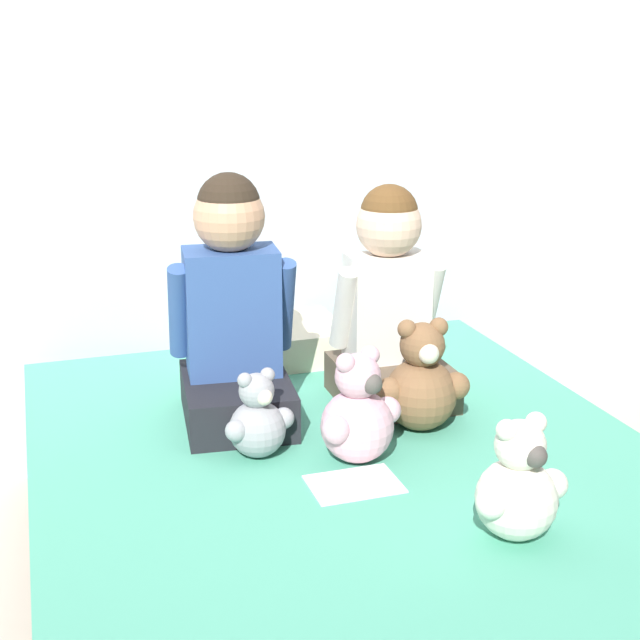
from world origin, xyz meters
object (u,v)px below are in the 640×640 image
at_px(teddy_bear_held_by_right_child, 421,383).
at_px(child_on_left, 233,313).
at_px(sign_card, 354,484).
at_px(child_on_right, 389,305).
at_px(teddy_bear_held_by_left_child, 258,420).
at_px(pillow_at_headboard, 272,342).
at_px(bed, 357,542).
at_px(teddy_bear_between_children, 358,415).
at_px(teddy_bear_at_foot_of_bed, 518,487).

bearing_deg(teddy_bear_held_by_right_child, child_on_left, 157.85).
relative_size(teddy_bear_held_by_right_child, sign_card, 1.45).
bearing_deg(child_on_right, teddy_bear_held_by_left_child, -149.55).
bearing_deg(pillow_at_headboard, bed, -90.00).
xyz_separation_m(child_on_left, teddy_bear_between_children, (0.22, -0.36, -0.18)).
distance_m(child_on_right, teddy_bear_held_by_left_child, 0.55).
height_order(teddy_bear_at_foot_of_bed, pillow_at_headboard, teddy_bear_at_foot_of_bed).
distance_m(teddy_bear_at_foot_of_bed, sign_card, 0.41).
distance_m(bed, pillow_at_headboard, 0.85).
bearing_deg(pillow_at_headboard, teddy_bear_between_children, -89.53).
distance_m(child_on_right, teddy_bear_between_children, 0.45).
bearing_deg(sign_card, bed, 64.40).
relative_size(teddy_bear_between_children, teddy_bear_at_foot_of_bed, 1.06).
bearing_deg(bed, child_on_right, 58.72).
height_order(child_on_left, teddy_bear_between_children, child_on_left).
bearing_deg(child_on_left, sign_card, -64.63).
height_order(teddy_bear_held_by_left_child, sign_card, teddy_bear_held_by_left_child).
bearing_deg(teddy_bear_at_foot_of_bed, teddy_bear_between_children, 102.34).
xyz_separation_m(pillow_at_headboard, sign_card, (-0.05, -0.90, -0.05)).
bearing_deg(child_on_right, pillow_at_headboard, 119.46).
height_order(teddy_bear_held_by_right_child, pillow_at_headboard, teddy_bear_held_by_right_child).
xyz_separation_m(child_on_left, pillow_at_headboard, (0.22, 0.42, -0.24)).
relative_size(teddy_bear_held_by_right_child, teddy_bear_at_foot_of_bed, 1.12).
height_order(teddy_bear_held_by_right_child, teddy_bear_between_children, teddy_bear_held_by_right_child).
height_order(child_on_left, teddy_bear_at_foot_of_bed, child_on_left).
height_order(child_on_left, child_on_right, child_on_left).
relative_size(teddy_bear_held_by_right_child, teddy_bear_between_children, 1.06).
relative_size(bed, teddy_bear_held_by_left_child, 8.85).
height_order(teddy_bear_held_by_left_child, pillow_at_headboard, teddy_bear_held_by_left_child).
distance_m(bed, sign_card, 0.24).
bearing_deg(pillow_at_headboard, teddy_bear_held_by_right_child, -70.56).
bearing_deg(sign_card, child_on_right, 59.81).
bearing_deg(teddy_bear_between_children, child_on_left, 98.01).
distance_m(bed, child_on_right, 0.66).
bearing_deg(teddy_bear_between_children, child_on_right, 34.36).
xyz_separation_m(teddy_bear_held_by_left_child, teddy_bear_held_by_right_child, (0.45, 0.03, 0.03)).
height_order(child_on_right, sign_card, child_on_right).
height_order(child_on_right, teddy_bear_held_by_right_child, child_on_right).
bearing_deg(teddy_bear_held_by_right_child, teddy_bear_held_by_left_child, -170.88).
bearing_deg(child_on_left, pillow_at_headboard, 68.48).
bearing_deg(teddy_bear_at_foot_of_bed, teddy_bear_held_by_right_child, 75.17).
bearing_deg(teddy_bear_held_by_right_child, teddy_bear_at_foot_of_bed, -87.87).
height_order(bed, child_on_right, child_on_right).
bearing_deg(teddy_bear_held_by_left_child, pillow_at_headboard, 56.10).
height_order(teddy_bear_between_children, teddy_bear_at_foot_of_bed, teddy_bear_between_children).
xyz_separation_m(child_on_left, child_on_right, (0.45, -0.01, -0.02)).
bearing_deg(child_on_left, teddy_bear_between_children, -52.63).
distance_m(child_on_right, teddy_bear_at_foot_of_bed, 0.81).
relative_size(bed, child_on_right, 3.25).
height_order(bed, teddy_bear_between_children, teddy_bear_between_children).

